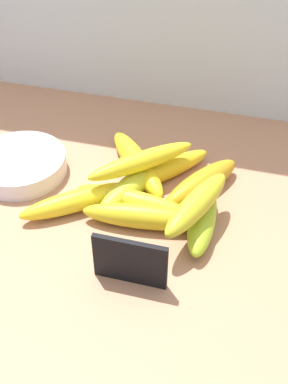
{
  "coord_description": "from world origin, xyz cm",
  "views": [
    {
      "loc": [
        19.6,
        -55.49,
        61.36
      ],
      "look_at": [
        4.11,
        2.66,
        8.0
      ],
      "focal_mm": 45.98,
      "sensor_mm": 36.0,
      "label": 1
    }
  ],
  "objects_px": {
    "banana_3": "(146,215)",
    "banana_4": "(76,201)",
    "banana_9": "(142,161)",
    "banana_6": "(165,170)",
    "banana_2": "(132,200)",
    "banana_7": "(202,183)",
    "banana_1": "(202,219)",
    "banana_5": "(138,181)",
    "chalkboard_sign": "(130,263)",
    "fruit_bowl": "(21,164)",
    "banana_0": "(139,163)",
    "banana_8": "(197,204)"
  },
  "relations": [
    {
      "from": "banana_4",
      "to": "chalkboard_sign",
      "type": "bearing_deg",
      "value": -43.25
    },
    {
      "from": "banana_3",
      "to": "banana_9",
      "type": "height_order",
      "value": "banana_9"
    },
    {
      "from": "banana_3",
      "to": "banana_9",
      "type": "xyz_separation_m",
      "value": [
        -0.03,
        0.09,
        0.04
      ]
    },
    {
      "from": "chalkboard_sign",
      "to": "banana_7",
      "type": "xyz_separation_m",
      "value": [
        0.07,
        0.22,
        -0.02
      ]
    },
    {
      "from": "banana_6",
      "to": "banana_9",
      "type": "bearing_deg",
      "value": -134.54
    },
    {
      "from": "banana_7",
      "to": "banana_8",
      "type": "distance_m",
      "value": 0.11
    },
    {
      "from": "banana_1",
      "to": "banana_2",
      "type": "distance_m",
      "value": 0.12
    },
    {
      "from": "banana_0",
      "to": "banana_4",
      "type": "height_order",
      "value": "banana_0"
    },
    {
      "from": "fruit_bowl",
      "to": "banana_3",
      "type": "relative_size",
      "value": 0.8
    },
    {
      "from": "banana_6",
      "to": "banana_9",
      "type": "relative_size",
      "value": 0.96
    },
    {
      "from": "fruit_bowl",
      "to": "banana_3",
      "type": "height_order",
      "value": "banana_3"
    },
    {
      "from": "banana_4",
      "to": "fruit_bowl",
      "type": "bearing_deg",
      "value": 153.26
    },
    {
      "from": "banana_1",
      "to": "banana_3",
      "type": "height_order",
      "value": "banana_1"
    },
    {
      "from": "chalkboard_sign",
      "to": "fruit_bowl",
      "type": "height_order",
      "value": "chalkboard_sign"
    },
    {
      "from": "chalkboard_sign",
      "to": "banana_9",
      "type": "height_order",
      "value": "chalkboard_sign"
    },
    {
      "from": "banana_5",
      "to": "banana_6",
      "type": "distance_m",
      "value": 0.06
    },
    {
      "from": "banana_4",
      "to": "banana_5",
      "type": "distance_m",
      "value": 0.12
    },
    {
      "from": "banana_2",
      "to": "banana_7",
      "type": "xyz_separation_m",
      "value": [
        0.11,
        0.07,
        0.0
      ]
    },
    {
      "from": "banana_0",
      "to": "banana_3",
      "type": "relative_size",
      "value": 0.98
    },
    {
      "from": "banana_3",
      "to": "banana_4",
      "type": "xyz_separation_m",
      "value": [
        -0.12,
        0.01,
        -0.0
      ]
    },
    {
      "from": "banana_3",
      "to": "banana_4",
      "type": "height_order",
      "value": "banana_3"
    },
    {
      "from": "fruit_bowl",
      "to": "banana_2",
      "type": "distance_m",
      "value": 0.23
    },
    {
      "from": "banana_2",
      "to": "banana_3",
      "type": "bearing_deg",
      "value": -44.98
    },
    {
      "from": "banana_8",
      "to": "banana_9",
      "type": "relative_size",
      "value": 0.85
    },
    {
      "from": "banana_7",
      "to": "banana_8",
      "type": "relative_size",
      "value": 1.01
    },
    {
      "from": "fruit_bowl",
      "to": "banana_9",
      "type": "xyz_separation_m",
      "value": [
        0.23,
        0.02,
        0.04
      ]
    },
    {
      "from": "banana_8",
      "to": "banana_9",
      "type": "xyz_separation_m",
      "value": [
        -0.11,
        0.09,
        -0.0
      ]
    },
    {
      "from": "banana_1",
      "to": "banana_4",
      "type": "height_order",
      "value": "banana_1"
    },
    {
      "from": "fruit_bowl",
      "to": "banana_6",
      "type": "distance_m",
      "value": 0.27
    },
    {
      "from": "banana_0",
      "to": "banana_3",
      "type": "bearing_deg",
      "value": -69.72
    },
    {
      "from": "banana_3",
      "to": "banana_6",
      "type": "bearing_deg",
      "value": 88.6
    },
    {
      "from": "banana_4",
      "to": "banana_6",
      "type": "distance_m",
      "value": 0.17
    },
    {
      "from": "banana_0",
      "to": "banana_1",
      "type": "distance_m",
      "value": 0.18
    },
    {
      "from": "banana_2",
      "to": "banana_9",
      "type": "bearing_deg",
      "value": 89.31
    },
    {
      "from": "banana_0",
      "to": "banana_6",
      "type": "bearing_deg",
      "value": -2.71
    },
    {
      "from": "fruit_bowl",
      "to": "banana_0",
      "type": "bearing_deg",
      "value": 14.49
    },
    {
      "from": "banana_1",
      "to": "banana_2",
      "type": "relative_size",
      "value": 0.81
    },
    {
      "from": "banana_0",
      "to": "chalkboard_sign",
      "type": "bearing_deg",
      "value": -77.36
    },
    {
      "from": "banana_3",
      "to": "banana_8",
      "type": "height_order",
      "value": "banana_8"
    },
    {
      "from": "banana_7",
      "to": "banana_2",
      "type": "bearing_deg",
      "value": -146.36
    },
    {
      "from": "banana_1",
      "to": "banana_7",
      "type": "xyz_separation_m",
      "value": [
        -0.02,
        0.09,
        0.0
      ]
    },
    {
      "from": "banana_8",
      "to": "banana_9",
      "type": "height_order",
      "value": "banana_8"
    },
    {
      "from": "banana_1",
      "to": "banana_5",
      "type": "relative_size",
      "value": 0.81
    },
    {
      "from": "banana_4",
      "to": "banana_5",
      "type": "xyz_separation_m",
      "value": [
        0.09,
        0.07,
        0.0
      ]
    },
    {
      "from": "banana_7",
      "to": "banana_1",
      "type": "bearing_deg",
      "value": -79.78
    },
    {
      "from": "banana_2",
      "to": "banana_8",
      "type": "bearing_deg",
      "value": -14.57
    },
    {
      "from": "chalkboard_sign",
      "to": "banana_4",
      "type": "distance_m",
      "value": 0.18
    },
    {
      "from": "chalkboard_sign",
      "to": "banana_9",
      "type": "distance_m",
      "value": 0.21
    },
    {
      "from": "banana_3",
      "to": "banana_9",
      "type": "bearing_deg",
      "value": 109.23
    },
    {
      "from": "banana_2",
      "to": "banana_5",
      "type": "distance_m",
      "value": 0.05
    }
  ]
}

